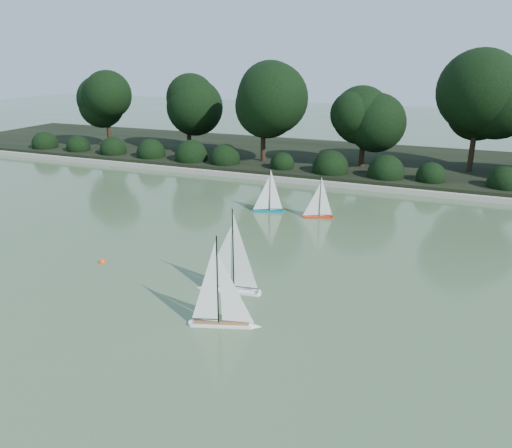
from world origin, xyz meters
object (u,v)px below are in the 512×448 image
object	(u,v)px
sailboat_orange	(316,211)
sailboat_white_b	(227,312)
sailboat_white_a	(226,278)
sailboat_teal	(266,204)
race_buoy	(102,262)

from	to	relation	value
sailboat_orange	sailboat_white_b	bearing A→B (deg)	-88.14
sailboat_white_a	sailboat_teal	distance (m)	5.42
sailboat_teal	race_buoy	size ratio (longest dim) A/B	8.50
sailboat_teal	race_buoy	xyz separation A→B (m)	(-2.10, -5.05, -0.23)
sailboat_orange	race_buoy	distance (m)	6.24
race_buoy	sailboat_orange	bearing A→B (deg)	54.09
sailboat_white_a	sailboat_teal	size ratio (longest dim) A/B	1.29
sailboat_white_a	sailboat_teal	xyz separation A→B (m)	(-1.18, 5.29, -0.07)
race_buoy	sailboat_white_b	bearing A→B (deg)	-20.87
sailboat_white_a	sailboat_orange	bearing A→B (deg)	85.91
sailboat_white_a	sailboat_orange	size ratio (longest dim) A/B	1.37
sailboat_teal	race_buoy	bearing A→B (deg)	-112.58
sailboat_white_a	sailboat_teal	bearing A→B (deg)	102.57
sailboat_white_b	sailboat_orange	world-z (taller)	sailboat_white_b
sailboat_orange	sailboat_teal	size ratio (longest dim) A/B	0.94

